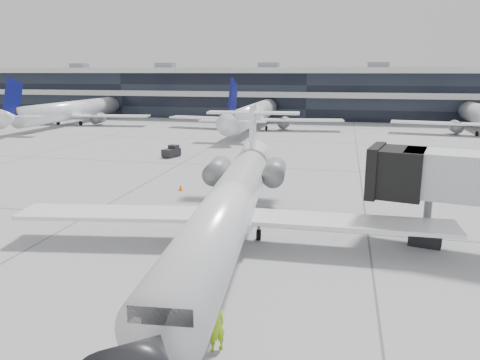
# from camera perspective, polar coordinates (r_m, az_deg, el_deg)

# --- Properties ---
(ground) EXTENTS (220.00, 220.00, 0.00)m
(ground) POSITION_cam_1_polar(r_m,az_deg,el_deg) (32.77, -2.49, -5.35)
(ground) COLOR gray
(ground) RESTS_ON ground
(terminal) EXTENTS (170.00, 22.00, 10.00)m
(terminal) POSITION_cam_1_polar(r_m,az_deg,el_deg) (112.43, 8.54, 10.23)
(terminal) COLOR black
(terminal) RESTS_ON ground
(bg_jet_left) EXTENTS (32.00, 40.00, 9.60)m
(bg_jet_left) POSITION_cam_1_polar(r_m,az_deg,el_deg) (100.78, -19.47, 6.46)
(bg_jet_left) COLOR white
(bg_jet_left) RESTS_ON ground
(bg_jet_center) EXTENTS (32.00, 40.00, 9.60)m
(bg_jet_center) POSITION_cam_1_polar(r_m,az_deg,el_deg) (87.14, 1.81, 6.27)
(bg_jet_center) COLOR white
(bg_jet_center) RESTS_ON ground
(regional_jet) EXTENTS (26.41, 32.98, 7.61)m
(regional_jet) POSITION_cam_1_polar(r_m,az_deg,el_deg) (27.95, -1.26, -3.04)
(regional_jet) COLOR white
(regional_jet) RESTS_ON ground
(ramp_worker) EXTENTS (0.88, 0.87, 2.05)m
(ramp_worker) POSITION_cam_1_polar(r_m,az_deg,el_deg) (18.48, -2.93, -17.30)
(ramp_worker) COLOR #9FD716
(ramp_worker) RESTS_ON ground
(traffic_cone) EXTENTS (0.45, 0.45, 0.54)m
(traffic_cone) POSITION_cam_1_polar(r_m,az_deg,el_deg) (42.01, -7.25, -0.93)
(traffic_cone) COLOR orange
(traffic_cone) RESTS_ON ground
(far_tug) EXTENTS (1.99, 2.57, 1.44)m
(far_tug) POSITION_cam_1_polar(r_m,az_deg,el_deg) (58.63, -8.34, 3.42)
(far_tug) COLOR black
(far_tug) RESTS_ON ground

